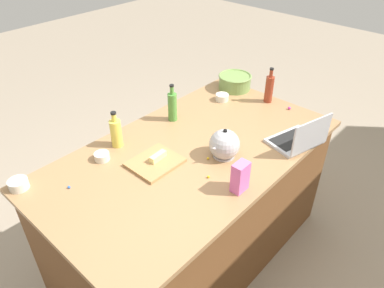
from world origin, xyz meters
TOP-DOWN VIEW (x-y plane):
  - ground_plane at (0.00, 0.00)m, footprint 12.00×12.00m
  - island_counter at (0.00, 0.00)m, footprint 1.87×1.04m
  - laptop at (-0.49, 0.44)m, footprint 0.36×0.30m
  - mixing_bowl_large at (-0.85, -0.32)m, footprint 0.26×0.26m
  - bottle_oil at (0.26, -0.38)m, footprint 0.07×0.07m
  - bottle_soy at (-0.84, -0.01)m, footprint 0.06×0.06m
  - bottle_olive at (-0.18, -0.34)m, footprint 0.06×0.06m
  - kettle at (-0.09, 0.17)m, footprint 0.21×0.18m
  - cutting_board at (0.23, -0.07)m, footprint 0.28×0.24m
  - butter_stick_left at (0.21, -0.07)m, footprint 0.11×0.04m
  - ramekin_small at (0.86, -0.45)m, footprint 0.10×0.10m
  - ramekin_medium at (-0.63, -0.27)m, footprint 0.10×0.10m
  - ramekin_wide at (0.41, -0.33)m, footprint 0.09×0.09m
  - candy_bag at (0.09, 0.41)m, footprint 0.09×0.06m
  - candy_0 at (0.68, -0.25)m, footprint 0.01×0.01m
  - candy_1 at (-0.00, 0.13)m, footprint 0.01×0.01m
  - candy_2 at (-0.84, 0.17)m, footprint 0.02×0.02m
  - candy_3 at (0.12, 0.23)m, footprint 0.01×0.01m
  - candy_4 at (0.41, -0.39)m, footprint 0.02×0.02m

SIDE VIEW (x-z plane):
  - ground_plane at x=0.00m, z-range 0.00..0.00m
  - island_counter at x=0.00m, z-range 0.00..0.90m
  - candy_3 at x=0.12m, z-range 0.90..0.91m
  - candy_0 at x=0.68m, z-range 0.90..0.91m
  - candy_1 at x=0.00m, z-range 0.90..0.91m
  - candy_4 at x=0.41m, z-range 0.90..0.92m
  - cutting_board at x=0.23m, z-range 0.90..0.92m
  - candy_2 at x=-0.84m, z-range 0.90..0.92m
  - ramekin_wide at x=0.41m, z-range 0.90..0.94m
  - ramekin_medium at x=-0.63m, z-range 0.90..0.95m
  - ramekin_small at x=0.86m, z-range 0.90..0.95m
  - butter_stick_left at x=0.21m, z-range 0.92..0.95m
  - laptop at x=-0.49m, z-range 0.84..1.06m
  - mixing_bowl_large at x=-0.85m, z-range 0.90..1.02m
  - kettle at x=-0.09m, z-range 0.88..1.08m
  - candy_bag at x=0.09m, z-range 0.90..1.07m
  - bottle_oil at x=0.26m, z-range 0.88..1.11m
  - bottle_olive at x=-0.18m, z-range 0.87..1.13m
  - bottle_soy at x=-0.84m, z-range 0.87..1.14m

